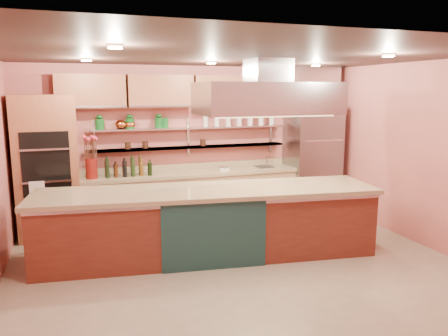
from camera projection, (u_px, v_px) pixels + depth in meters
name	position (u px, v px, depth m)	size (l,w,h in m)	color
floor	(239.00, 267.00, 5.94)	(6.00, 5.00, 0.02)	gray
ceiling	(240.00, 55.00, 5.45)	(6.00, 5.00, 0.02)	black
wall_back	(190.00, 144.00, 8.02)	(6.00, 0.04, 2.80)	#BA5E58
wall_front	(356.00, 217.00, 3.37)	(6.00, 0.04, 2.80)	#BA5E58
wall_right	(422.00, 154.00, 6.66)	(0.04, 5.00, 2.80)	#BA5E58
oven_stack	(47.00, 167.00, 6.98)	(0.95, 0.64, 2.30)	brown
refrigerator	(312.00, 159.00, 8.50)	(0.95, 0.72, 2.10)	gray
back_counter	(193.00, 197.00, 7.89)	(3.84, 0.64, 0.93)	tan
wall_shelf_lower	(190.00, 147.00, 7.89)	(3.60, 0.26, 0.03)	#B8BBC0
wall_shelf_upper	(189.00, 128.00, 7.83)	(3.60, 0.26, 0.03)	#B8BBC0
upper_cabinets	(192.00, 91.00, 7.69)	(4.60, 0.36, 0.55)	brown
range_hood	(267.00, 98.00, 6.24)	(2.00, 1.00, 0.45)	#B8BBC0
ceiling_downlights	(234.00, 58.00, 5.64)	(4.00, 2.80, 0.02)	#FFE5A5
island	(208.00, 223.00, 6.26)	(4.72, 1.03, 0.99)	#5F271B
flower_vase	(91.00, 168.00, 7.18)	(0.19, 0.19, 0.34)	#61110E
oil_bottle_cluster	(129.00, 169.00, 7.38)	(0.82, 0.23, 0.26)	black
kitchen_scale	(224.00, 168.00, 7.94)	(0.17, 0.13, 0.10)	silver
bar_faucet	(267.00, 161.00, 8.31)	(0.03, 0.03, 0.20)	silver
copper_kettle	(121.00, 124.00, 7.43)	(0.20, 0.20, 0.16)	#AF5328
green_canister	(164.00, 123.00, 7.67)	(0.15, 0.15, 0.18)	#0F4818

